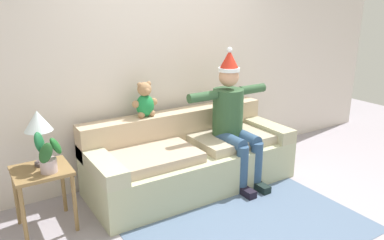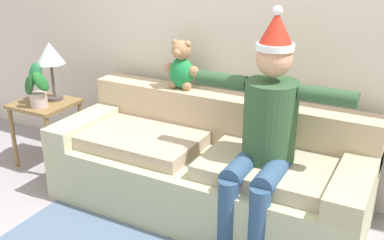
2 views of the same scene
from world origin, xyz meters
TOP-DOWN VIEW (x-y plane):
  - ground_plane at (0.00, 0.00)m, footprint 10.00×10.00m
  - back_wall at (0.00, 1.55)m, footprint 7.00×0.10m
  - couch at (0.00, 1.01)m, footprint 2.25×0.91m
  - person_seated at (0.46, 0.85)m, footprint 1.02×0.77m
  - teddy_bear at (-0.38, 1.30)m, footprint 0.29×0.17m
  - side_table at (-1.54, 0.97)m, footprint 0.48×0.45m
  - table_lamp at (-1.51, 1.06)m, footprint 0.24×0.24m
  - potted_plant at (-1.49, 0.87)m, footprint 0.25×0.23m
  - area_rug at (0.00, -0.04)m, footprint 2.09×1.38m

SIDE VIEW (x-z plane):
  - ground_plane at x=0.00m, z-range 0.00..0.00m
  - area_rug at x=0.00m, z-range 0.00..0.01m
  - couch at x=0.00m, z-range -0.08..0.70m
  - side_table at x=-1.54m, z-range 0.18..0.76m
  - potted_plant at x=-1.49m, z-range 0.55..0.92m
  - person_seated at x=0.46m, z-range 0.01..1.51m
  - teddy_bear at x=-0.38m, z-range 0.76..1.14m
  - table_lamp at x=-1.51m, z-range 0.71..1.21m
  - back_wall at x=0.00m, z-range 0.00..2.70m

